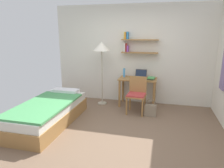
{
  "coord_description": "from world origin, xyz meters",
  "views": [
    {
      "loc": [
        0.74,
        -3.42,
        1.87
      ],
      "look_at": [
        -0.25,
        0.51,
        0.85
      ],
      "focal_mm": 32.59,
      "sensor_mm": 36.0,
      "label": 1
    }
  ],
  "objects_px": {
    "bed": "(49,113)",
    "handbag": "(150,110)",
    "desk": "(138,84)",
    "standing_lamp": "(102,49)",
    "book_stack": "(151,78)",
    "desk_chair": "(137,93)",
    "water_bottle": "(124,73)",
    "laptop": "(141,76)"
  },
  "relations": [
    {
      "from": "standing_lamp",
      "to": "laptop",
      "type": "distance_m",
      "value": 1.22
    },
    {
      "from": "book_stack",
      "to": "desk_chair",
      "type": "bearing_deg",
      "value": -122.86
    },
    {
      "from": "handbag",
      "to": "desk_chair",
      "type": "bearing_deg",
      "value": 156.03
    },
    {
      "from": "handbag",
      "to": "desk",
      "type": "bearing_deg",
      "value": 121.11
    },
    {
      "from": "desk_chair",
      "to": "handbag",
      "type": "distance_m",
      "value": 0.5
    },
    {
      "from": "desk_chair",
      "to": "book_stack",
      "type": "distance_m",
      "value": 0.61
    },
    {
      "from": "standing_lamp",
      "to": "handbag",
      "type": "distance_m",
      "value": 1.94
    },
    {
      "from": "water_bottle",
      "to": "bed",
      "type": "bearing_deg",
      "value": -128.05
    },
    {
      "from": "desk",
      "to": "laptop",
      "type": "xyz_separation_m",
      "value": [
        0.07,
        0.03,
        0.2
      ]
    },
    {
      "from": "bed",
      "to": "handbag",
      "type": "xyz_separation_m",
      "value": [
        2.05,
        0.93,
        -0.09
      ]
    },
    {
      "from": "book_stack",
      "to": "handbag",
      "type": "xyz_separation_m",
      "value": [
        0.05,
        -0.61,
        -0.61
      ]
    },
    {
      "from": "desk",
      "to": "handbag",
      "type": "xyz_separation_m",
      "value": [
        0.39,
        -0.64,
        -0.44
      ]
    },
    {
      "from": "desk_chair",
      "to": "bed",
      "type": "bearing_deg",
      "value": -147.63
    },
    {
      "from": "desk",
      "to": "standing_lamp",
      "type": "xyz_separation_m",
      "value": [
        -0.94,
        -0.1,
        0.88
      ]
    },
    {
      "from": "book_stack",
      "to": "handbag",
      "type": "relative_size",
      "value": 0.62
    },
    {
      "from": "bed",
      "to": "standing_lamp",
      "type": "xyz_separation_m",
      "value": [
        0.73,
        1.47,
        1.23
      ]
    },
    {
      "from": "bed",
      "to": "desk_chair",
      "type": "bearing_deg",
      "value": 32.37
    },
    {
      "from": "desk",
      "to": "standing_lamp",
      "type": "height_order",
      "value": "standing_lamp"
    },
    {
      "from": "bed",
      "to": "handbag",
      "type": "distance_m",
      "value": 2.26
    },
    {
      "from": "desk_chair",
      "to": "book_stack",
      "type": "xyz_separation_m",
      "value": [
        0.29,
        0.45,
        0.28
      ]
    },
    {
      "from": "book_stack",
      "to": "water_bottle",
      "type": "bearing_deg",
      "value": 171.03
    },
    {
      "from": "standing_lamp",
      "to": "book_stack",
      "type": "distance_m",
      "value": 1.45
    },
    {
      "from": "standing_lamp",
      "to": "handbag",
      "type": "height_order",
      "value": "standing_lamp"
    },
    {
      "from": "desk",
      "to": "book_stack",
      "type": "bearing_deg",
      "value": -6.29
    },
    {
      "from": "standing_lamp",
      "to": "handbag",
      "type": "bearing_deg",
      "value": -22.38
    },
    {
      "from": "bed",
      "to": "book_stack",
      "type": "xyz_separation_m",
      "value": [
        2.0,
        1.54,
        0.52
      ]
    },
    {
      "from": "desk",
      "to": "book_stack",
      "type": "height_order",
      "value": "book_stack"
    },
    {
      "from": "bed",
      "to": "desk_chair",
      "type": "height_order",
      "value": "desk_chair"
    },
    {
      "from": "desk_chair",
      "to": "laptop",
      "type": "height_order",
      "value": "laptop"
    },
    {
      "from": "bed",
      "to": "desk",
      "type": "height_order",
      "value": "desk"
    },
    {
      "from": "desk",
      "to": "desk_chair",
      "type": "xyz_separation_m",
      "value": [
        0.04,
        -0.49,
        -0.1
      ]
    },
    {
      "from": "desk_chair",
      "to": "water_bottle",
      "type": "height_order",
      "value": "water_bottle"
    },
    {
      "from": "laptop",
      "to": "water_bottle",
      "type": "xyz_separation_m",
      "value": [
        -0.45,
        0.05,
        0.06
      ]
    },
    {
      "from": "water_bottle",
      "to": "book_stack",
      "type": "xyz_separation_m",
      "value": [
        0.71,
        -0.11,
        -0.09
      ]
    },
    {
      "from": "bed",
      "to": "handbag",
      "type": "bearing_deg",
      "value": 24.36
    },
    {
      "from": "desk_chair",
      "to": "handbag",
      "type": "bearing_deg",
      "value": -23.97
    },
    {
      "from": "bed",
      "to": "desk_chair",
      "type": "relative_size",
      "value": 2.37
    },
    {
      "from": "standing_lamp",
      "to": "water_bottle",
      "type": "height_order",
      "value": "standing_lamp"
    },
    {
      "from": "bed",
      "to": "water_bottle",
      "type": "bearing_deg",
      "value": 51.95
    },
    {
      "from": "desk",
      "to": "laptop",
      "type": "relative_size",
      "value": 3.26
    },
    {
      "from": "desk",
      "to": "desk_chair",
      "type": "relative_size",
      "value": 1.11
    },
    {
      "from": "desk",
      "to": "book_stack",
      "type": "xyz_separation_m",
      "value": [
        0.34,
        -0.04,
        0.18
      ]
    }
  ]
}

